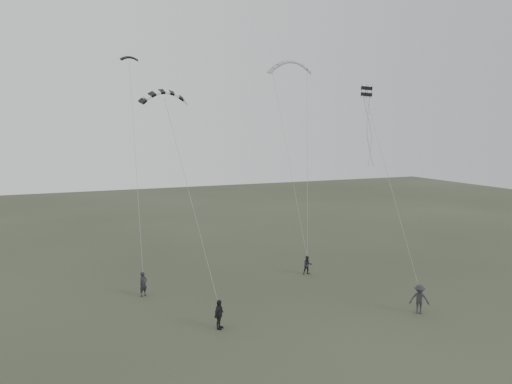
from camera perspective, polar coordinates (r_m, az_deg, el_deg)
name	(u,v)px	position (r m, az deg, el deg)	size (l,w,h in m)	color
ground	(279,312)	(32.72, 2.68, -13.58)	(140.00, 140.00, 0.00)	#2F3824
flyer_left	(143,284)	(36.25, -12.75, -10.23)	(0.63, 0.41, 1.71)	black
flyer_right	(308,265)	(40.67, 5.91, -8.31)	(0.73, 0.57, 1.50)	#232428
flyer_center	(219,314)	(30.01, -4.25, -13.79)	(1.02, 0.43, 1.74)	black
flyer_far	(419,299)	(33.81, 18.18, -11.56)	(1.22, 0.70, 1.88)	#2C2C31
kite_dark_small	(129,57)	(39.75, -14.28, 14.70)	(1.30, 0.39, 0.46)	black
kite_pale_large	(290,62)	(47.26, 3.92, 14.65)	(4.04, 0.91, 1.65)	#AAADB0
kite_striped	(164,92)	(33.96, -10.45, 11.22)	(3.18, 0.80, 1.23)	black
kite_box	(367,91)	(37.43, 12.53, 11.17)	(0.58, 0.58, 0.69)	black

